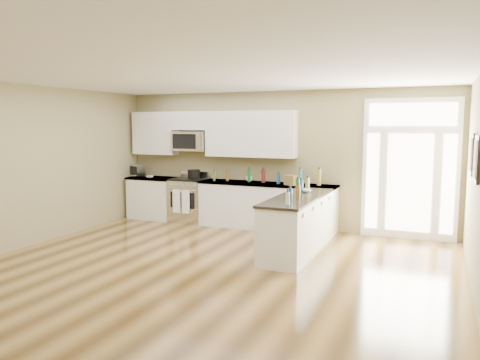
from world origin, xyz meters
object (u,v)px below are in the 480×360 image
at_px(peninsula_cabinet, 298,226).
at_px(toaster_oven, 137,170).
at_px(kitchen_range, 190,200).
at_px(stockpot, 194,174).

distance_m(peninsula_cabinet, toaster_oven, 4.58).
bearing_deg(kitchen_range, stockpot, 54.75).
bearing_deg(toaster_oven, peninsula_cabinet, 0.89).
relative_size(peninsula_cabinet, toaster_oven, 7.22).
xyz_separation_m(peninsula_cabinet, toaster_oven, (-4.28, 1.51, 0.64)).
bearing_deg(stockpot, peninsula_cabinet, -28.70).
height_order(peninsula_cabinet, toaster_oven, toaster_oven).
bearing_deg(kitchen_range, peninsula_cabinet, -26.82).
height_order(stockpot, toaster_oven, toaster_oven).
relative_size(peninsula_cabinet, stockpot, 8.61).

